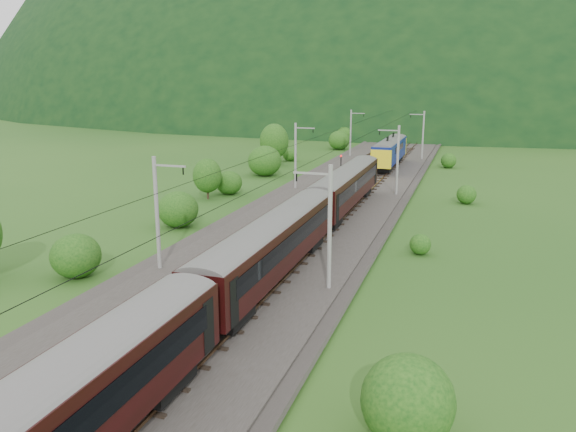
% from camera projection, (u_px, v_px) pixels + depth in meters
% --- Properties ---
extents(ground, '(600.00, 600.00, 0.00)m').
position_uv_depth(ground, '(240.00, 281.00, 38.20)').
color(ground, '#235019').
rests_on(ground, ground).
extents(railbed, '(14.00, 220.00, 0.30)m').
position_uv_depth(railbed, '(287.00, 240.00, 47.39)').
color(railbed, '#38332D').
rests_on(railbed, ground).
extents(track_left, '(2.40, 220.00, 0.27)m').
position_uv_depth(track_left, '(260.00, 235.00, 48.07)').
color(track_left, brown).
rests_on(track_left, railbed).
extents(track_right, '(2.40, 220.00, 0.27)m').
position_uv_depth(track_right, '(314.00, 240.00, 46.61)').
color(track_right, brown).
rests_on(track_right, railbed).
extents(catenary_left, '(2.54, 192.28, 8.00)m').
position_uv_depth(catenary_left, '(296.00, 154.00, 68.52)').
color(catenary_left, gray).
rests_on(catenary_left, railbed).
extents(catenary_right, '(2.54, 192.28, 8.00)m').
position_uv_depth(catenary_right, '(397.00, 159.00, 64.78)').
color(catenary_right, gray).
rests_on(catenary_right, railbed).
extents(overhead_wires, '(4.83, 198.00, 0.03)m').
position_uv_depth(overhead_wires, '(287.00, 159.00, 45.75)').
color(overhead_wires, black).
rests_on(overhead_wires, ground).
extents(mountain_main, '(504.00, 360.00, 244.00)m').
position_uv_depth(mountain_main, '(446.00, 107.00, 278.01)').
color(mountain_main, black).
rests_on(mountain_main, ground).
extents(mountain_ridge, '(336.00, 280.00, 132.00)m').
position_uv_depth(mountain_ridge, '(252.00, 102.00, 351.55)').
color(mountain_ridge, black).
rests_on(mountain_ridge, ground).
extents(train, '(2.88, 137.56, 5.01)m').
position_uv_depth(train, '(193.00, 297.00, 26.38)').
color(train, black).
rests_on(train, ground).
extents(hazard_post_near, '(0.14, 0.14, 1.34)m').
position_uv_depth(hazard_post_near, '(367.00, 164.00, 84.21)').
color(hazard_post_near, red).
rests_on(hazard_post_near, railbed).
extents(hazard_post_far, '(0.18, 0.18, 1.65)m').
position_uv_depth(hazard_post_far, '(377.00, 160.00, 88.07)').
color(hazard_post_far, red).
rests_on(hazard_post_far, railbed).
extents(signal, '(0.27, 0.27, 2.42)m').
position_uv_depth(signal, '(341.00, 162.00, 81.56)').
color(signal, black).
rests_on(signal, railbed).
extents(vegetation_left, '(10.59, 143.89, 6.62)m').
position_uv_depth(vegetation_left, '(210.00, 178.00, 64.15)').
color(vegetation_left, '#144612').
rests_on(vegetation_left, ground).
extents(vegetation_right, '(5.44, 98.59, 3.17)m').
position_uv_depth(vegetation_right, '(428.00, 314.00, 29.58)').
color(vegetation_right, '#144612').
rests_on(vegetation_right, ground).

